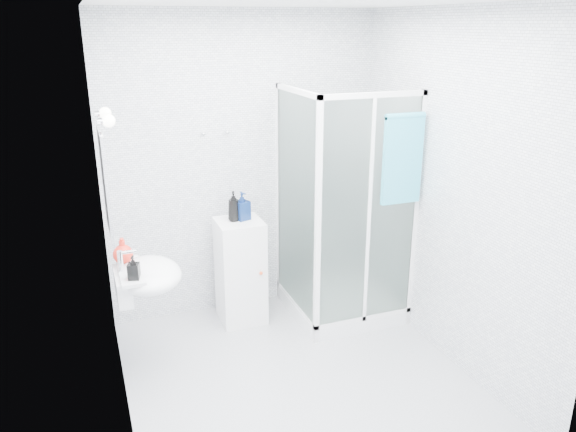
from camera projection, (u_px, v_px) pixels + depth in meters
name	position (u px, v px, depth m)	size (l,w,h in m)	color
room	(300.00, 212.00, 3.70)	(2.40, 2.60, 2.60)	white
shower_enclosure	(338.00, 270.00, 4.88)	(0.90, 0.95, 2.00)	white
wall_basin	(145.00, 276.00, 3.93)	(0.46, 0.56, 0.35)	white
mirror	(105.00, 182.00, 3.64)	(0.02, 0.60, 0.70)	white
vanity_lights	(106.00, 117.00, 3.52)	(0.10, 0.40, 0.08)	silver
wall_hooks	(215.00, 133.00, 4.62)	(0.23, 0.06, 0.03)	silver
storage_cabinet	(241.00, 271.00, 4.82)	(0.38, 0.41, 0.92)	white
hand_towel	(403.00, 157.00, 4.29)	(0.33, 0.05, 0.70)	#34A8C6
shampoo_bottle_a	(234.00, 206.00, 4.64)	(0.10, 0.10, 0.25)	black
shampoo_bottle_b	(242.00, 206.00, 4.67)	(0.11, 0.11, 0.24)	navy
soap_dispenser_orange	(123.00, 250.00, 3.97)	(0.14, 0.14, 0.18)	red
soap_dispenser_black	(133.00, 268.00, 3.71)	(0.07, 0.08, 0.16)	black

